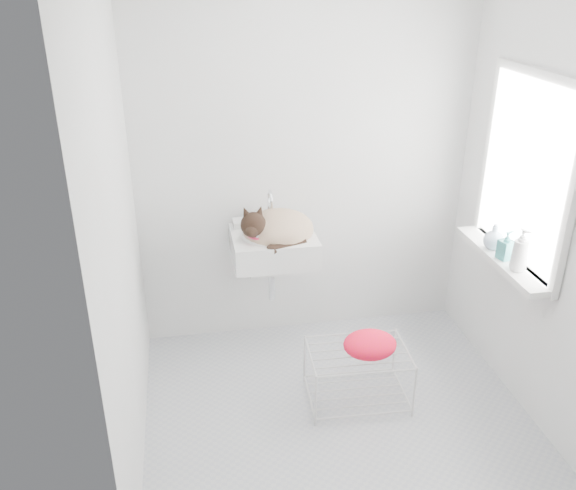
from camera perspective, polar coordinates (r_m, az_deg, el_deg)
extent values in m
cube|color=#ABAEB1|center=(3.68, 4.66, -15.62)|extent=(2.20, 2.00, 0.02)
cube|color=white|center=(3.94, 1.62, 8.15)|extent=(2.20, 0.02, 2.50)
cube|color=white|center=(3.47, 23.31, 3.73)|extent=(0.02, 2.00, 2.50)
cube|color=white|center=(2.94, -15.70, 1.20)|extent=(0.02, 2.00, 2.50)
cube|color=white|center=(3.59, 21.72, 6.37)|extent=(0.01, 0.80, 1.00)
cube|color=white|center=(3.58, 21.51, 6.36)|extent=(0.04, 0.90, 1.10)
cube|color=white|center=(3.74, 19.49, -1.21)|extent=(0.16, 0.88, 0.04)
cube|color=white|center=(3.79, -1.39, 1.04)|extent=(0.52, 0.46, 0.21)
ellipsoid|color=tan|center=(3.78, -0.92, 1.42)|extent=(0.44, 0.38, 0.22)
sphere|color=black|center=(3.65, -3.33, 2.26)|extent=(0.17, 0.17, 0.16)
torus|color=#D9254C|center=(3.67, -3.02, 1.59)|extent=(0.14, 0.14, 0.06)
cube|color=silver|center=(3.71, 6.53, -12.33)|extent=(0.59, 0.43, 0.34)
ellipsoid|color=red|center=(3.56, 7.69, -9.74)|extent=(0.31, 0.22, 0.13)
imported|color=white|center=(3.58, 20.76, -2.21)|extent=(0.11, 0.11, 0.21)
imported|color=#2F7777|center=(3.69, 19.68, -1.22)|extent=(0.09, 0.09, 0.17)
imported|color=silver|center=(3.80, 18.68, -0.29)|extent=(0.15, 0.15, 0.16)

